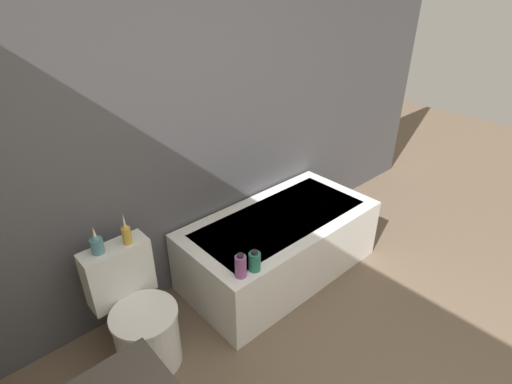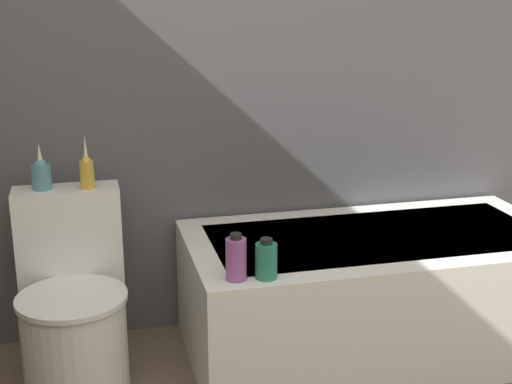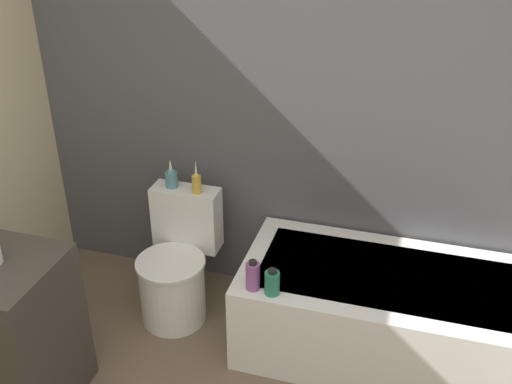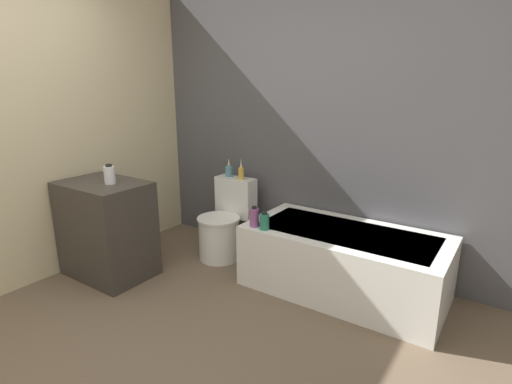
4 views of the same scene
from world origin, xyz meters
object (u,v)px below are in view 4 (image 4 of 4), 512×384
object	(u,v)px
toilet	(224,226)
shampoo_bottle_tall	(254,217)
shampoo_bottle_short	(264,221)
bathtub	(344,261)
soap_bottle_glass	(110,175)
vase_silver	(241,172)
vase_gold	(229,170)

from	to	relation	value
toilet	shampoo_bottle_tall	world-z (taller)	toilet
shampoo_bottle_short	toilet	bearing A→B (deg)	154.49
bathtub	shampoo_bottle_tall	distance (m)	0.80
soap_bottle_glass	shampoo_bottle_tall	bearing A→B (deg)	27.29
toilet	shampoo_bottle_tall	bearing A→B (deg)	-28.58
soap_bottle_glass	vase_silver	world-z (taller)	soap_bottle_glass
vase_silver	shampoo_bottle_short	world-z (taller)	vase_silver
soap_bottle_glass	vase_gold	distance (m)	1.15
shampoo_bottle_short	vase_gold	bearing A→B (deg)	145.54
bathtub	vase_silver	bearing A→B (deg)	171.41
shampoo_bottle_short	bathtub	bearing A→B (deg)	29.81
vase_gold	vase_silver	world-z (taller)	vase_silver
shampoo_bottle_tall	soap_bottle_glass	bearing A→B (deg)	-152.71
soap_bottle_glass	vase_silver	xyz separation A→B (m)	(0.59, 1.03, -0.10)
bathtub	vase_silver	xyz separation A→B (m)	(-1.15, 0.17, 0.56)
shampoo_bottle_tall	shampoo_bottle_short	world-z (taller)	shampoo_bottle_tall
shampoo_bottle_tall	shampoo_bottle_short	bearing A→B (deg)	-6.45
toilet	vase_silver	distance (m)	0.54
bathtub	vase_gold	xyz separation A→B (m)	(-1.32, 0.20, 0.55)
bathtub	vase_silver	distance (m)	1.29
bathtub	toilet	size ratio (longest dim) A/B	2.09
vase_silver	shampoo_bottle_short	size ratio (longest dim) A/B	1.42
vase_silver	shampoo_bottle_short	distance (m)	0.80
vase_gold	vase_silver	distance (m)	0.17
toilet	shampoo_bottle_short	distance (m)	0.80
toilet	vase_gold	xyz separation A→B (m)	(-0.09, 0.20, 0.50)
vase_silver	shampoo_bottle_tall	distance (m)	0.72
bathtub	vase_gold	distance (m)	1.44
vase_silver	shampoo_bottle_tall	xyz separation A→B (m)	(0.48, -0.48, -0.22)
vase_silver	shampoo_bottle_tall	world-z (taller)	vase_silver
toilet	shampoo_bottle_short	world-z (taller)	toilet
toilet	vase_silver	size ratio (longest dim) A/B	3.58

